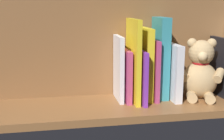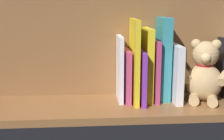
{
  "view_description": "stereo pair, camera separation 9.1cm",
  "coord_description": "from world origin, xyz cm",
  "views": [
    {
      "loc": [
        15.73,
        88.05,
        29.89
      ],
      "look_at": [
        0.0,
        0.0,
        10.54
      ],
      "focal_mm": 48.33,
      "sensor_mm": 36.0,
      "label": 1
    },
    {
      "loc": [
        6.66,
        89.2,
        29.89
      ],
      "look_at": [
        0.0,
        0.0,
        10.54
      ],
      "focal_mm": 48.33,
      "sensor_mm": 36.0,
      "label": 2
    }
  ],
  "objects": [
    {
      "name": "ground_plane",
      "position": [
        0.0,
        0.0,
        -1.1
      ],
      "size": [
        108.6,
        25.25,
        2.2
      ],
      "primitive_type": "cube",
      "color": "brown"
    },
    {
      "name": "book_3",
      "position": [
        -16.64,
        -3.98,
        13.06
      ],
      "size": [
        3.1,
        10.49,
        26.12
      ],
      "primitive_type": "cube",
      "color": "teal",
      "rests_on": "ground_plane"
    },
    {
      "name": "book_5",
      "position": [
        -11.36,
        -3.12,
        11.45
      ],
      "size": [
        2.06,
        12.21,
        22.9
      ],
      "primitive_type": "cube",
      "color": "yellow",
      "rests_on": "ground_plane"
    },
    {
      "name": "book_6",
      "position": [
        -9.05,
        -1.42,
        8.18
      ],
      "size": [
        1.26,
        15.61,
        16.37
      ],
      "primitive_type": "cube",
      "color": "purple",
      "rests_on": "ground_plane"
    },
    {
      "name": "teddy_bear",
      "position": [
        -29.16,
        -0.55,
        8.6
      ],
      "size": [
        14.91,
        14.93,
        19.54
      ],
      "rotation": [
        0.0,
        0.0,
        -0.35
      ],
      "color": "tan",
      "rests_on": "ground_plane"
    },
    {
      "name": "shelf_back_panel",
      "position": [
        0.0,
        -10.37,
        17.32
      ],
      "size": [
        108.6,
        1.5,
        34.64
      ],
      "primitive_type": "cube",
      "color": "brown",
      "rests_on": "ground_plane"
    },
    {
      "name": "book_9",
      "position": [
        -2.75,
        -3.53,
        10.25
      ],
      "size": [
        1.36,
        11.39,
        20.5
      ],
      "primitive_type": "cube",
      "color": "silver",
      "rests_on": "ground_plane"
    },
    {
      "name": "book_8",
      "position": [
        -4.89,
        -2.96,
        8.14
      ],
      "size": [
        1.62,
        12.53,
        16.27
      ],
      "primitive_type": "cube",
      "color": "#B23F72",
      "rests_on": "ground_plane"
    },
    {
      "name": "book_4",
      "position": [
        -13.74,
        -3.02,
        9.61
      ],
      "size": [
        1.4,
        12.4,
        19.21
      ],
      "primitive_type": "cube",
      "color": "#B23F72",
      "rests_on": "ground_plane"
    },
    {
      "name": "book_2",
      "position": [
        -19.98,
        -2.16,
        8.92
      ],
      "size": [
        2.29,
        14.14,
        17.84
      ],
      "primitive_type": "cube",
      "color": "silver",
      "rests_on": "ground_plane"
    },
    {
      "name": "book_7",
      "position": [
        -7.06,
        -1.85,
        12.89
      ],
      "size": [
        1.41,
        14.74,
        25.77
      ],
      "primitive_type": "cube",
      "color": "yellow",
      "rests_on": "ground_plane"
    }
  ]
}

